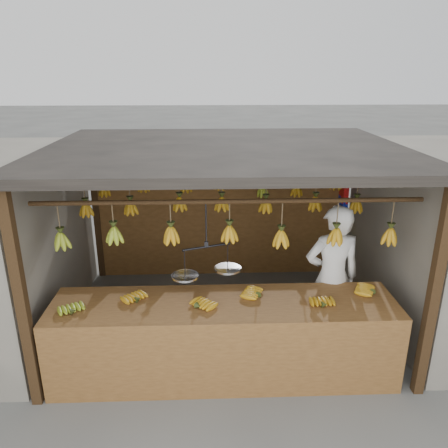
{
  "coord_description": "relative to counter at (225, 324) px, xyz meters",
  "views": [
    {
      "loc": [
        -0.22,
        -5.24,
        3.25
      ],
      "look_at": [
        0.0,
        0.3,
        1.3
      ],
      "focal_mm": 35.0,
      "sensor_mm": 36.0,
      "label": 1
    }
  ],
  "objects": [
    {
      "name": "ground",
      "position": [
        0.05,
        1.24,
        -0.71
      ],
      "size": [
        80.0,
        80.0,
        0.0
      ],
      "primitive_type": "plane",
      "color": "#5B5B57"
    },
    {
      "name": "stall",
      "position": [
        0.05,
        1.56,
        1.26
      ],
      "size": [
        4.3,
        3.3,
        2.4
      ],
      "color": "#301F0F",
      "rests_on": "ground"
    },
    {
      "name": "counter",
      "position": [
        0.0,
        0.0,
        0.0
      ],
      "size": [
        3.73,
        0.85,
        0.96
      ],
      "color": "brown",
      "rests_on": "ground"
    },
    {
      "name": "hanging_bananas",
      "position": [
        0.03,
        1.25,
        0.92
      ],
      "size": [
        3.62,
        2.2,
        0.4
      ],
      "color": "#92A523",
      "rests_on": "ground"
    },
    {
      "name": "balance_scale",
      "position": [
        -0.18,
        0.24,
        0.54
      ],
      "size": [
        0.74,
        0.45,
        0.8
      ],
      "color": "black",
      "rests_on": "ground"
    },
    {
      "name": "vendor",
      "position": [
        1.3,
        0.64,
        0.2
      ],
      "size": [
        0.7,
        0.49,
        1.83
      ],
      "primitive_type": "imported",
      "rotation": [
        0.0,
        0.0,
        3.22
      ],
      "color": "white",
      "rests_on": "ground"
    },
    {
      "name": "bag_bundles",
      "position": [
        1.99,
        2.59,
        0.3
      ],
      "size": [
        0.08,
        0.26,
        1.26
      ],
      "color": "red",
      "rests_on": "ground"
    }
  ]
}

